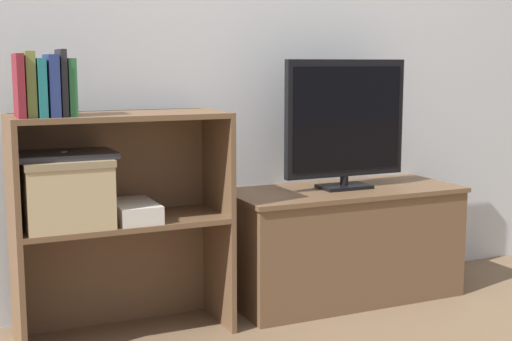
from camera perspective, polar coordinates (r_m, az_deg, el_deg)
name	(u,v)px	position (r m, az deg, el deg)	size (l,w,h in m)	color
ground_plane	(274,327)	(2.88, 1.41, -12.43)	(16.00, 16.00, 0.00)	brown
wall_back	(227,23)	(3.11, -2.30, 11.68)	(10.00, 0.05, 2.40)	silver
tv_stand	(343,243)	(3.19, 6.98, -5.76)	(1.03, 0.45, 0.49)	brown
tv	(345,121)	(3.10, 7.17, 3.92)	(0.57, 0.14, 0.56)	black
bookshelf_lower_tier	(119,258)	(2.81, -10.87, -6.90)	(0.79, 0.33, 0.45)	brown
bookshelf_upper_tier	(116,150)	(2.73, -11.11, 1.66)	(0.79, 0.33, 0.40)	brown
book_maroon	(19,86)	(2.53, -18.45, 6.46)	(0.02, 0.16, 0.21)	maroon
book_olive	(29,84)	(2.54, -17.68, 6.59)	(0.03, 0.13, 0.22)	olive
book_teal	(40,88)	(2.54, -16.90, 6.36)	(0.03, 0.16, 0.20)	#1E7075
book_navy	(52,86)	(2.55, -16.03, 6.54)	(0.04, 0.15, 0.21)	navy
book_charcoal	(62,83)	(2.55, -15.28, 6.78)	(0.02, 0.13, 0.23)	#232328
book_forest	(70,87)	(2.56, -14.63, 6.46)	(0.03, 0.12, 0.20)	#286638
storage_basket_left	(65,189)	(2.64, -15.01, -1.43)	(0.31, 0.30, 0.24)	tan
laptop	(64,155)	(2.62, -15.11, 1.20)	(0.35, 0.24, 0.02)	#2D2D33
magazine_stack	(134,211)	(2.70, -9.73, -3.19)	(0.15, 0.27, 0.07)	silver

